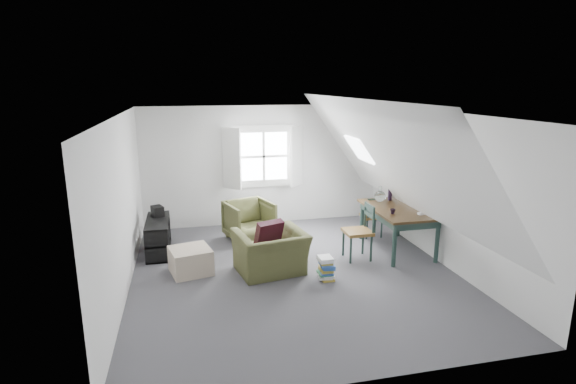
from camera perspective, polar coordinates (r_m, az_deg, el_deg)
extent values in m
plane|color=#47464B|center=(7.25, 0.80, -10.24)|extent=(5.50, 5.50, 0.00)
plane|color=white|center=(6.65, 0.87, 9.87)|extent=(5.50, 5.50, 0.00)
plane|color=silver|center=(9.48, -3.14, 3.38)|extent=(5.00, 0.00, 5.00)
plane|color=silver|center=(4.36, 9.60, -9.36)|extent=(5.00, 0.00, 5.00)
plane|color=silver|center=(6.72, -20.36, -1.77)|extent=(0.00, 5.50, 5.50)
plane|color=silver|center=(7.81, 18.94, 0.42)|extent=(0.00, 5.50, 5.50)
plane|color=white|center=(6.54, -12.47, 3.09)|extent=(3.19, 5.50, 4.48)
plane|color=white|center=(7.26, 12.85, 4.09)|extent=(3.19, 5.50, 4.48)
cube|color=white|center=(9.42, -3.14, 4.55)|extent=(1.30, 0.04, 1.30)
cube|color=white|center=(9.18, -7.16, 4.22)|extent=(0.35, 0.35, 1.25)
cube|color=white|center=(9.41, 1.13, 4.56)|extent=(0.35, 0.35, 1.25)
cube|color=white|center=(9.41, -3.13, 4.54)|extent=(1.00, 0.02, 1.00)
cube|color=white|center=(9.39, -3.11, 4.53)|extent=(1.08, 0.04, 0.05)
cube|color=white|center=(9.39, -3.11, 4.53)|extent=(0.05, 0.04, 1.08)
cube|color=white|center=(8.44, 9.03, 5.36)|extent=(0.35, 0.75, 0.47)
imported|color=#454825|center=(7.28, -2.19, -10.15)|extent=(1.19, 1.09, 0.68)
imported|color=#454825|center=(8.76, -4.90, -5.99)|extent=(1.02, 1.04, 0.76)
cube|color=#350E1B|center=(7.20, -2.46, -5.34)|extent=(0.51, 0.40, 0.46)
cube|color=tan|center=(7.36, -12.26, -8.51)|extent=(0.72, 0.72, 0.40)
cube|color=#2F1E0D|center=(8.20, 13.80, -2.15)|extent=(0.94, 1.56, 0.04)
cube|color=#203630|center=(8.22, 13.76, -2.71)|extent=(0.83, 1.46, 0.13)
cylinder|color=#203630|center=(7.56, 13.36, -6.60)|extent=(0.07, 0.07, 0.74)
cylinder|color=#203630|center=(7.92, 18.40, -6.00)|extent=(0.07, 0.07, 0.74)
cylinder|color=#203630|center=(8.76, 9.36, -3.58)|extent=(0.07, 0.07, 0.74)
cylinder|color=#203630|center=(9.07, 13.88, -3.20)|extent=(0.07, 0.07, 0.74)
sphere|color=silver|center=(8.49, 11.59, -0.54)|extent=(0.21, 0.21, 0.21)
cylinder|color=silver|center=(8.46, 11.64, 0.34)|extent=(0.07, 0.07, 0.11)
cylinder|color=black|center=(8.68, 12.83, -0.24)|extent=(0.08, 0.08, 0.24)
cylinder|color=#3F2D1E|center=(8.62, 12.92, 1.50)|extent=(0.03, 0.05, 0.44)
cylinder|color=#3F2D1E|center=(8.64, 12.98, 1.51)|extent=(0.04, 0.06, 0.44)
cylinder|color=#3F2D1E|center=(8.61, 12.89, 1.48)|extent=(0.05, 0.07, 0.44)
imported|color=black|center=(7.83, 13.14, -2.71)|extent=(0.09, 0.09, 0.08)
cube|color=white|center=(7.90, 16.56, -2.63)|extent=(0.12, 0.09, 0.04)
cube|color=brown|center=(8.95, 10.56, -3.02)|extent=(0.38, 0.38, 0.05)
cylinder|color=#203630|center=(9.20, 11.00, -3.95)|extent=(0.03, 0.03, 0.39)
cylinder|color=#203630|center=(8.94, 11.79, -4.52)|extent=(0.03, 0.03, 0.39)
cylinder|color=#203630|center=(9.09, 9.23, -4.11)|extent=(0.03, 0.03, 0.39)
cylinder|color=#203630|center=(8.82, 9.98, -4.69)|extent=(0.03, 0.03, 0.39)
cylinder|color=#203630|center=(8.80, 11.97, -2.02)|extent=(0.03, 0.03, 0.41)
cylinder|color=#203630|center=(8.68, 10.13, -2.16)|extent=(0.03, 0.03, 0.41)
cube|color=#203630|center=(8.70, 11.11, -1.06)|extent=(0.31, 0.03, 0.07)
cube|color=#203630|center=(8.73, 11.07, -1.81)|extent=(0.31, 0.03, 0.05)
cube|color=brown|center=(7.74, 8.82, -5.02)|extent=(0.45, 0.45, 0.05)
cylinder|color=#203630|center=(7.92, 7.04, -6.44)|extent=(0.04, 0.04, 0.46)
cylinder|color=#203630|center=(8.05, 9.48, -6.20)|extent=(0.04, 0.04, 0.46)
cylinder|color=#203630|center=(7.61, 7.97, -7.35)|extent=(0.04, 0.04, 0.46)
cylinder|color=#203630|center=(7.74, 10.51, -7.08)|extent=(0.04, 0.04, 0.46)
cylinder|color=#203630|center=(7.91, 9.76, -2.87)|extent=(0.04, 0.04, 0.48)
cylinder|color=#203630|center=(7.59, 10.81, -3.62)|extent=(0.04, 0.04, 0.48)
cube|color=#203630|center=(7.69, 10.34, -1.87)|extent=(0.03, 0.36, 0.09)
cube|color=#203630|center=(7.73, 10.30, -2.86)|extent=(0.03, 0.36, 0.06)
cube|color=black|center=(8.43, -16.03, -7.20)|extent=(0.39, 1.16, 0.03)
cube|color=black|center=(8.34, -16.15, -5.42)|extent=(0.39, 1.16, 0.03)
cube|color=black|center=(8.25, -16.28, -3.51)|extent=(0.39, 1.16, 0.03)
cube|color=black|center=(7.80, -16.35, -6.76)|extent=(0.39, 0.03, 0.58)
cube|color=black|center=(8.87, -15.98, -4.25)|extent=(0.39, 0.03, 0.58)
cube|color=#264C99|center=(8.07, -16.19, -7.34)|extent=(0.17, 0.19, 0.21)
cube|color=red|center=(8.48, -16.04, -6.30)|extent=(0.17, 0.23, 0.21)
cube|color=white|center=(8.12, -16.27, -5.09)|extent=(0.17, 0.21, 0.19)
cube|color=black|center=(8.46, -16.24, -2.39)|extent=(0.25, 0.29, 0.20)
cube|color=#B29933|center=(7.06, 4.95, -10.85)|extent=(0.19, 0.25, 0.03)
cube|color=white|center=(7.05, 4.72, -10.60)|extent=(0.24, 0.27, 0.03)
cube|color=white|center=(7.04, 5.04, -10.40)|extent=(0.20, 0.27, 0.03)
cube|color=#337F4C|center=(7.01, 4.67, -10.21)|extent=(0.20, 0.25, 0.03)
cube|color=#264C99|center=(6.99, 4.88, -10.08)|extent=(0.22, 0.28, 0.02)
cube|color=#B29933|center=(7.00, 4.82, -9.84)|extent=(0.19, 0.25, 0.02)
cube|color=#B29933|center=(7.01, 4.83, -9.58)|extent=(0.22, 0.28, 0.03)
cube|color=#264C99|center=(6.97, 5.10, -9.43)|extent=(0.22, 0.28, 0.03)
cube|color=#264C99|center=(6.95, 4.96, -9.21)|extent=(0.22, 0.27, 0.03)
cube|color=#B29933|center=(6.98, 4.80, -8.83)|extent=(0.20, 0.26, 0.03)
cube|color=white|center=(6.96, 4.74, -8.60)|extent=(0.21, 0.24, 0.04)
cube|color=white|center=(6.95, 4.77, -8.32)|extent=(0.21, 0.25, 0.03)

